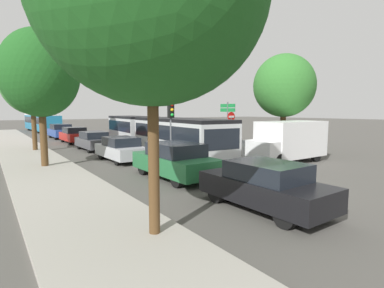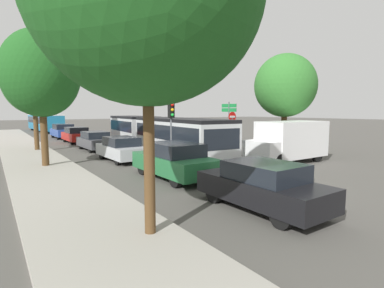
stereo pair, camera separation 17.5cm
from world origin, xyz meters
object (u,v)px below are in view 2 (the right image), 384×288
at_px(queued_car_green, 174,160).
at_px(queued_car_silver, 121,149).
at_px(queued_car_blue, 63,131).
at_px(white_van, 289,140).
at_px(no_entry_sign, 232,125).
at_px(city_bus_rear, 45,121).
at_px(queued_car_black, 262,186).
at_px(queued_car_red, 76,135).
at_px(queued_car_graphite, 95,141).
at_px(tree_right_near, 286,87).
at_px(tree_left_far, 33,80).
at_px(articulated_bus, 157,131).
at_px(direction_sign_post, 229,115).
at_px(traffic_light, 171,118).
at_px(tree_left_mid, 41,76).

relative_size(queued_car_green, queued_car_silver, 1.10).
bearing_deg(queued_car_silver, queued_car_blue, -1.56).
xyz_separation_m(white_van, no_entry_sign, (0.80, 5.70, 0.64)).
height_order(city_bus_rear, queued_car_black, city_bus_rear).
relative_size(queued_car_silver, queued_car_red, 0.98).
relative_size(queued_car_red, no_entry_sign, 1.47).
height_order(queued_car_graphite, tree_right_near, tree_right_near).
height_order(queued_car_graphite, tree_left_far, tree_left_far).
height_order(articulated_bus, tree_left_far, tree_left_far).
xyz_separation_m(city_bus_rear, queued_car_green, (0.05, -35.59, -0.65)).
bearing_deg(queued_car_silver, direction_sign_post, -82.12).
relative_size(white_van, direction_sign_post, 1.40).
distance_m(queued_car_silver, traffic_light, 3.47).
distance_m(queued_car_green, no_entry_sign, 9.98).
height_order(queued_car_green, queued_car_blue, queued_car_green).
relative_size(queued_car_green, no_entry_sign, 1.58).
bearing_deg(city_bus_rear, queued_car_red, 177.19).
bearing_deg(queued_car_black, no_entry_sign, -38.94).
distance_m(queued_car_graphite, tree_left_mid, 8.02).
height_order(queued_car_graphite, queued_car_blue, queued_car_blue).
bearing_deg(no_entry_sign, queued_car_graphite, -124.36).
bearing_deg(no_entry_sign, queued_car_silver, -90.44).
bearing_deg(queued_car_silver, queued_car_green, -178.64).
bearing_deg(queued_car_green, city_bus_rear, -1.06).
xyz_separation_m(queued_car_red, direction_sign_post, (9.30, -10.23, 1.83)).
height_order(white_van, no_entry_sign, no_entry_sign).
bearing_deg(articulated_bus, direction_sign_post, 80.66).
relative_size(queued_car_red, tree_right_near, 0.64).
height_order(city_bus_rear, queued_car_red, city_bus_rear).
distance_m(traffic_light, tree_left_far, 11.11).
bearing_deg(traffic_light, queued_car_red, -171.33).
xyz_separation_m(queued_car_silver, traffic_light, (2.25, -1.94, 1.79)).
bearing_deg(queued_car_black, white_van, -57.82).
bearing_deg(queued_car_black, tree_right_near, -55.36).
bearing_deg(queued_car_green, white_van, -92.35).
relative_size(queued_car_silver, tree_left_mid, 0.59).
xyz_separation_m(queued_car_green, traffic_light, (2.00, 3.67, 1.72)).
distance_m(no_entry_sign, tree_left_mid, 12.78).
distance_m(city_bus_rear, no_entry_sign, 31.17).
xyz_separation_m(city_bus_rear, queued_car_graphite, (-0.08, -24.34, -0.73)).
height_order(articulated_bus, queued_car_graphite, articulated_bus).
bearing_deg(direction_sign_post, tree_left_mid, -6.34).
xyz_separation_m(white_van, tree_right_near, (1.84, 1.79, 3.14)).
bearing_deg(queued_car_blue, tree_right_near, -157.27).
relative_size(queued_car_black, white_van, 0.82).
relative_size(no_entry_sign, tree_left_mid, 0.41).
xyz_separation_m(no_entry_sign, tree_left_far, (-12.01, 7.27, 3.15)).
relative_size(queued_car_blue, direction_sign_post, 1.22).
bearing_deg(queued_car_blue, tree_left_far, 158.74).
distance_m(queued_car_black, queued_car_green, 5.01).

